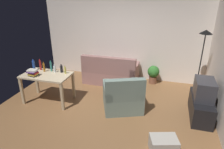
# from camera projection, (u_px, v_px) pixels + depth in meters

# --- Properties ---
(ground_plane) EXTENTS (5.20, 4.40, 0.02)m
(ground_plane) POSITION_uv_depth(u_px,v_px,m) (103.00, 110.00, 4.93)
(ground_plane) COLOR brown
(wall_rear) EXTENTS (5.20, 0.10, 2.70)m
(wall_rear) POSITION_uv_depth(u_px,v_px,m) (124.00, 37.00, 6.35)
(wall_rear) COLOR silver
(wall_rear) RESTS_ON ground_plane
(couch) EXTENTS (1.65, 0.84, 0.92)m
(couch) POSITION_uv_depth(u_px,v_px,m) (111.00, 73.00, 6.27)
(couch) COLOR #996B66
(couch) RESTS_ON ground_plane
(tv_stand) EXTENTS (0.44, 1.10, 0.48)m
(tv_stand) POSITION_uv_depth(u_px,v_px,m) (201.00, 107.00, 4.59)
(tv_stand) COLOR black
(tv_stand) RESTS_ON ground_plane
(tv) EXTENTS (0.41, 0.60, 0.44)m
(tv) POSITION_uv_depth(u_px,v_px,m) (204.00, 89.00, 4.41)
(tv) COLOR #2D2D33
(tv) RESTS_ON tv_stand
(torchiere_lamp) EXTENTS (0.32, 0.32, 1.81)m
(torchiere_lamp) POSITION_uv_depth(u_px,v_px,m) (204.00, 46.00, 5.08)
(torchiere_lamp) COLOR black
(torchiere_lamp) RESTS_ON ground_plane
(desk) EXTENTS (1.21, 0.71, 0.76)m
(desk) POSITION_uv_depth(u_px,v_px,m) (47.00, 78.00, 5.09)
(desk) COLOR #C6B28E
(desk) RESTS_ON ground_plane
(potted_plant) EXTENTS (0.36, 0.36, 0.57)m
(potted_plant) POSITION_uv_depth(u_px,v_px,m) (153.00, 73.00, 6.22)
(potted_plant) COLOR brown
(potted_plant) RESTS_ON ground_plane
(armchair) EXTENTS (1.15, 1.12, 0.92)m
(armchair) POSITION_uv_depth(u_px,v_px,m) (123.00, 97.00, 4.85)
(armchair) COLOR slate
(armchair) RESTS_ON ground_plane
(storage_box) EXTENTS (0.56, 0.46, 0.30)m
(storage_box) POSITION_uv_depth(u_px,v_px,m) (163.00, 145.00, 3.60)
(storage_box) COLOR #A8A399
(storage_box) RESTS_ON ground_plane
(bottle_blue) EXTENTS (0.07, 0.07, 0.30)m
(bottle_blue) POSITION_uv_depth(u_px,v_px,m) (34.00, 65.00, 5.25)
(bottle_blue) COLOR #2347A3
(bottle_blue) RESTS_ON desk
(bottle_red) EXTENTS (0.05, 0.05, 0.29)m
(bottle_red) POSITION_uv_depth(u_px,v_px,m) (40.00, 65.00, 5.27)
(bottle_red) COLOR #AD2323
(bottle_red) RESTS_ON desk
(bottle_amber) EXTENTS (0.05, 0.05, 0.26)m
(bottle_amber) POSITION_uv_depth(u_px,v_px,m) (44.00, 67.00, 5.17)
(bottle_amber) COLOR #9E6019
(bottle_amber) RESTS_ON desk
(bottle_tall) EXTENTS (0.05, 0.05, 0.29)m
(bottle_tall) POSITION_uv_depth(u_px,v_px,m) (51.00, 66.00, 5.18)
(bottle_tall) COLOR teal
(bottle_tall) RESTS_ON desk
(bottle_clear) EXTENTS (0.06, 0.06, 0.21)m
(bottle_clear) POSITION_uv_depth(u_px,v_px,m) (55.00, 69.00, 5.13)
(bottle_clear) COLOR silver
(bottle_clear) RESTS_ON desk
(bottle_dark) EXTENTS (0.07, 0.07, 0.21)m
(bottle_dark) POSITION_uv_depth(u_px,v_px,m) (61.00, 69.00, 5.13)
(bottle_dark) COLOR black
(bottle_dark) RESTS_ON desk
(bottle_squat) EXTENTS (0.05, 0.05, 0.21)m
(bottle_squat) POSITION_uv_depth(u_px,v_px,m) (65.00, 70.00, 5.05)
(bottle_squat) COLOR #BCB24C
(bottle_squat) RESTS_ON desk
(book_stack) EXTENTS (0.26, 0.23, 0.17)m
(book_stack) POSITION_uv_depth(u_px,v_px,m) (33.00, 73.00, 4.91)
(book_stack) COLOR #333338
(book_stack) RESTS_ON desk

